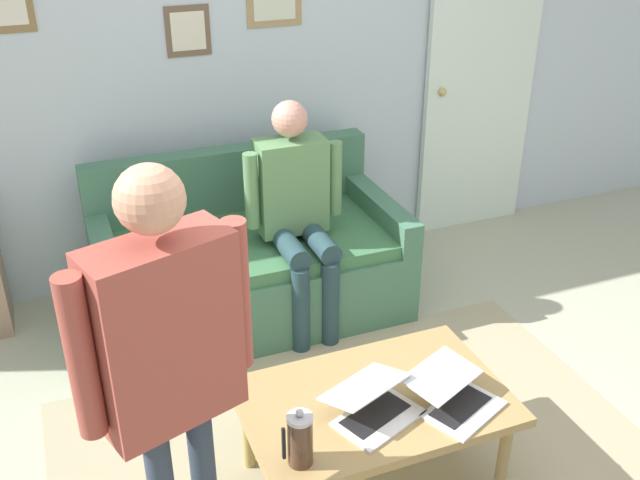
# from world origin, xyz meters

# --- Properties ---
(back_wall) EXTENTS (7.04, 0.11, 2.70)m
(back_wall) POSITION_xyz_m (0.00, -2.20, 1.35)
(back_wall) COLOR silver
(back_wall) RESTS_ON ground_plane
(interior_door) EXTENTS (0.82, 0.09, 2.05)m
(interior_door) POSITION_xyz_m (-1.64, -2.11, 1.02)
(interior_door) COLOR white
(interior_door) RESTS_ON ground_plane
(couch) EXTENTS (1.70, 0.93, 0.88)m
(couch) POSITION_xyz_m (0.17, -1.58, 0.30)
(couch) COLOR #427257
(couch) RESTS_ON ground_plane
(coffee_table) EXTENTS (1.07, 0.69, 0.45)m
(coffee_table) POSITION_xyz_m (0.09, -0.07, 0.40)
(coffee_table) COLOR #A4844F
(coffee_table) RESTS_ON ground_plane
(laptop_left) EXTENTS (0.41, 0.39, 0.14)m
(laptop_left) POSITION_xyz_m (0.14, 0.02, 0.49)
(laptop_left) COLOR silver
(laptop_left) RESTS_ON coffee_table
(laptop_center) EXTENTS (0.41, 0.42, 0.13)m
(laptop_center) POSITION_xyz_m (-0.19, 0.09, 0.49)
(laptop_center) COLOR silver
(laptop_center) RESTS_ON coffee_table
(french_press) EXTENTS (0.11, 0.09, 0.24)m
(french_press) POSITION_xyz_m (0.49, 0.15, 0.56)
(french_press) COLOR #4C3323
(french_press) RESTS_ON coffee_table
(person_standing) EXTENTS (0.58, 0.31, 1.67)m
(person_standing) POSITION_xyz_m (0.92, 0.20, 1.07)
(person_standing) COLOR #2F3A49
(person_standing) RESTS_ON ground_plane
(person_seated) EXTENTS (0.55, 0.51, 1.28)m
(person_seated) POSITION_xyz_m (-0.05, -1.35, 0.73)
(person_seated) COLOR #243E45
(person_seated) RESTS_ON ground_plane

